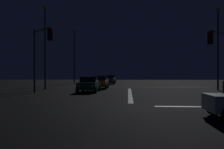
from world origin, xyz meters
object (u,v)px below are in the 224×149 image
at_px(traffic_signal_ne, 222,50).
at_px(streetlamp_left_far, 74,52).
at_px(sedan_green, 89,84).
at_px(sedan_gray, 102,81).
at_px(streetlamp_left_near, 45,42).
at_px(sedan_silver, 111,79).
at_px(sedan_blue, 109,80).
at_px(traffic_signal_nw, 41,48).
at_px(streetlamp_right_near, 218,42).
at_px(sedan_orange, 100,82).

height_order(traffic_signal_ne, streetlamp_left_far, streetlamp_left_far).
bearing_deg(sedan_green, sedan_gray, 89.82).
bearing_deg(streetlamp_left_near, sedan_gray, 55.53).
bearing_deg(sedan_silver, streetlamp_left_far, -136.24).
height_order(sedan_gray, sedan_blue, same).
relative_size(sedan_gray, sedan_blue, 1.00).
xyz_separation_m(sedan_silver, streetlamp_left_far, (-6.34, -6.07, 4.95)).
bearing_deg(sedan_blue, sedan_silver, 91.25).
bearing_deg(sedan_green, traffic_signal_ne, -12.08).
height_order(sedan_green, streetlamp_left_far, streetlamp_left_far).
distance_m(sedan_gray, traffic_signal_ne, 19.67).
height_order(sedan_gray, sedan_silver, same).
bearing_deg(traffic_signal_nw, streetlamp_right_near, 18.52).
bearing_deg(sedan_silver, sedan_green, -91.02).
bearing_deg(traffic_signal_ne, traffic_signal_nw, 179.18).
bearing_deg(sedan_orange, sedan_blue, 89.35).
distance_m(sedan_orange, streetlamp_left_near, 8.21).
bearing_deg(sedan_blue, sedan_gray, -94.79).
distance_m(sedan_blue, streetlamp_left_far, 8.19).
height_order(sedan_blue, streetlamp_left_far, streetlamp_left_far).
distance_m(traffic_signal_ne, traffic_signal_nw, 16.52).
bearing_deg(streetlamp_left_near, sedan_orange, 16.43).
relative_size(streetlamp_right_near, streetlamp_left_far, 0.94).
relative_size(sedan_blue, traffic_signal_ne, 0.75).
bearing_deg(streetlamp_left_far, sedan_blue, -5.41).
bearing_deg(sedan_gray, streetlamp_left_far, 128.76).
height_order(traffic_signal_ne, streetlamp_left_near, streetlamp_left_near).
relative_size(sedan_green, streetlamp_right_near, 0.46).
xyz_separation_m(sedan_green, streetlamp_left_far, (-5.88, 19.77, 4.95)).
xyz_separation_m(sedan_blue, traffic_signal_nw, (-4.82, -21.56, 3.47)).
height_order(sedan_green, sedan_silver, same).
height_order(streetlamp_left_near, streetlamp_left_far, streetlamp_left_far).
relative_size(sedan_gray, traffic_signal_nw, 0.69).
xyz_separation_m(sedan_blue, streetlamp_left_near, (-6.49, -15.39, 4.88)).
relative_size(sedan_orange, streetlamp_left_far, 0.43).
height_order(sedan_gray, streetlamp_left_far, streetlamp_left_far).
height_order(sedan_silver, streetlamp_right_near, streetlamp_right_near).
bearing_deg(sedan_silver, sedan_orange, -90.02).
relative_size(sedan_gray, streetlamp_right_near, 0.46).
relative_size(sedan_blue, streetlamp_left_far, 0.43).
distance_m(sedan_green, sedan_silver, 25.85).
relative_size(sedan_blue, traffic_signal_nw, 0.69).
bearing_deg(sedan_gray, sedan_silver, 88.21).
distance_m(sedan_gray, streetlamp_left_far, 10.68).
bearing_deg(traffic_signal_ne, streetlamp_right_near, 73.41).
xyz_separation_m(sedan_green, streetlamp_left_near, (-5.88, 3.77, 4.88)).
relative_size(sedan_green, traffic_signal_ne, 0.75).
xyz_separation_m(sedan_silver, streetlamp_left_near, (-6.34, -22.07, 4.88)).
height_order(sedan_green, sedan_gray, same).
bearing_deg(sedan_blue, sedan_green, -91.81).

